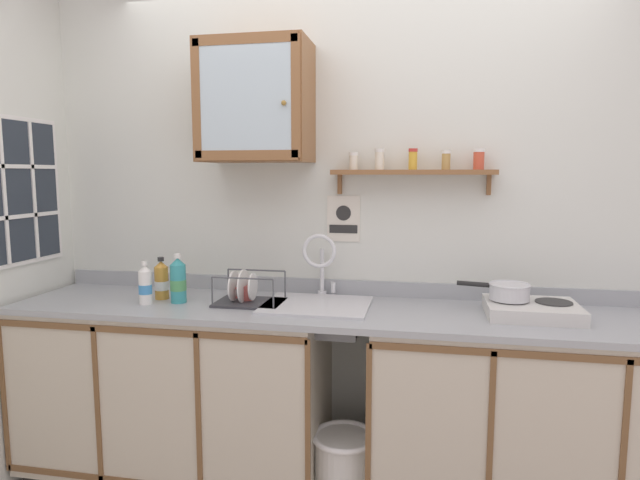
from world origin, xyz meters
TOP-DOWN VIEW (x-y plane):
  - back_wall at (0.00, 0.60)m, footprint 3.92×0.07m
  - lower_cabinet_run at (-0.88, 0.27)m, footprint 1.55×0.62m
  - lower_cabinet_run_right at (0.89, 0.27)m, footprint 1.52×0.62m
  - countertop at (0.00, 0.27)m, footprint 3.28×0.64m
  - backsplash at (0.00, 0.56)m, footprint 3.28×0.02m
  - sink at (-0.15, 0.31)m, footprint 0.51×0.47m
  - hot_plate_stove at (0.84, 0.29)m, footprint 0.40×0.33m
  - saucepan at (0.74, 0.32)m, footprint 0.32×0.18m
  - bottle_detergent_teal_0 at (-0.84, 0.23)m, footprint 0.08×0.08m
  - bottle_opaque_white_1 at (-0.98, 0.17)m, footprint 0.06×0.06m
  - bottle_juice_amber_2 at (-0.96, 0.29)m, footprint 0.07×0.07m
  - dish_rack at (-0.49, 0.27)m, footprint 0.33×0.24m
  - mug at (-0.51, 0.30)m, footprint 0.11×0.08m
  - wall_cabinet at (-0.48, 0.41)m, footprint 0.54×0.35m
  - spice_shelf at (0.30, 0.50)m, footprint 0.80×0.14m
  - warning_sign at (-0.06, 0.57)m, footprint 0.17×0.01m
  - window at (-1.66, 0.16)m, footprint 0.03×0.60m
  - trash_bin at (0.01, 0.15)m, footprint 0.31×0.31m

SIDE VIEW (x-z plane):
  - trash_bin at x=0.01m, z-range 0.01..0.38m
  - lower_cabinet_run at x=-0.88m, z-range 0.00..0.92m
  - lower_cabinet_run_right at x=0.89m, z-range 0.00..0.92m
  - countertop at x=0.00m, z-range 0.91..0.94m
  - sink at x=-0.15m, z-range 0.71..1.15m
  - hot_plate_stove at x=0.84m, z-range 0.94..1.01m
  - backsplash at x=0.00m, z-range 0.94..1.02m
  - dish_rack at x=-0.49m, z-range 0.90..1.07m
  - mug at x=-0.51m, z-range 0.94..1.03m
  - bottle_opaque_white_1 at x=-0.98m, z-range 0.93..1.14m
  - bottle_juice_amber_2 at x=-0.96m, z-range 0.93..1.14m
  - saucepan at x=0.74m, z-range 1.01..1.09m
  - bottle_detergent_teal_0 at x=-0.84m, z-range 0.93..1.17m
  - warning_sign at x=-0.06m, z-range 1.22..1.46m
  - back_wall at x=0.00m, z-range 0.01..2.70m
  - window at x=-1.66m, z-range 1.12..1.86m
  - spice_shelf at x=0.30m, z-range 1.49..1.71m
  - wall_cabinet at x=-0.48m, z-range 1.64..2.23m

